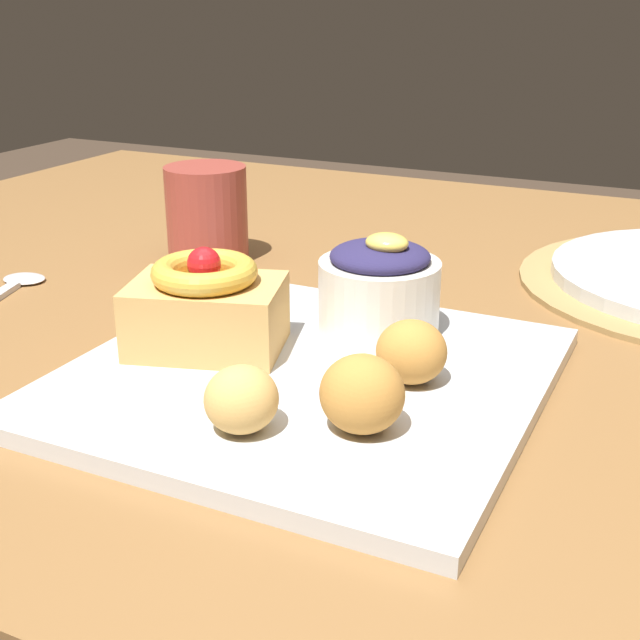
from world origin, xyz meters
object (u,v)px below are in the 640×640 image
object	(u,v)px
cake_slice	(206,307)
spoon	(9,288)
fritter_middle	(362,394)
front_plate	(307,377)
fritter_front	(411,352)
berry_ramekin	(379,288)
coffee_mug	(207,214)
fritter_back	(241,399)

from	to	relation	value
cake_slice	spoon	bearing A→B (deg)	167.12
fritter_middle	spoon	xyz separation A→B (m)	(-0.39, 0.12, -0.03)
front_plate	spoon	bearing A→B (deg)	169.91
front_plate	fritter_front	size ratio (longest dim) A/B	6.60
cake_slice	berry_ramekin	world-z (taller)	berry_ramekin
spoon	coffee_mug	world-z (taller)	coffee_mug
cake_slice	coffee_mug	size ratio (longest dim) A/B	1.30
fritter_middle	fritter_back	size ratio (longest dim) A/B	1.12
fritter_back	spoon	distance (m)	0.36
cake_slice	fritter_middle	xyz separation A→B (m)	(0.14, -0.06, -0.01)
cake_slice	coffee_mug	world-z (taller)	coffee_mug
berry_ramekin	fritter_front	bearing A→B (deg)	-54.36
berry_ramekin	fritter_back	xyz separation A→B (m)	(-0.01, -0.17, -0.01)
fritter_front	spoon	xyz separation A→B (m)	(-0.39, 0.04, -0.03)
cake_slice	berry_ramekin	xyz separation A→B (m)	(0.10, 0.08, 0.00)
front_plate	fritter_front	world-z (taller)	fritter_front
front_plate	coffee_mug	xyz separation A→B (m)	(-0.21, 0.21, 0.04)
cake_slice	fritter_back	world-z (taller)	cake_slice
fritter_back	coffee_mug	xyz separation A→B (m)	(-0.22, 0.30, 0.01)
front_plate	fritter_back	size ratio (longest dim) A/B	6.90
fritter_front	berry_ramekin	bearing A→B (deg)	125.64
fritter_back	coffee_mug	size ratio (longest dim) A/B	0.47
cake_slice	coffee_mug	bearing A→B (deg)	122.64
front_plate	cake_slice	size ratio (longest dim) A/B	2.50
fritter_middle	spoon	world-z (taller)	fritter_middle
cake_slice	fritter_front	bearing A→B (deg)	4.09
fritter_front	fritter_middle	world-z (taller)	fritter_middle
berry_ramekin	fritter_back	bearing A→B (deg)	-94.46
fritter_front	coffee_mug	distance (m)	0.34
berry_ramekin	fritter_back	world-z (taller)	berry_ramekin
front_plate	coffee_mug	world-z (taller)	coffee_mug
fritter_front	fritter_middle	bearing A→B (deg)	-92.46
fritter_front	coffee_mug	world-z (taller)	coffee_mug
coffee_mug	spoon	bearing A→B (deg)	-125.38
front_plate	fritter_back	xyz separation A→B (m)	(0.00, -0.09, 0.03)
fritter_back	front_plate	bearing A→B (deg)	92.41
coffee_mug	cake_slice	bearing A→B (deg)	-57.36
berry_ramekin	coffee_mug	size ratio (longest dim) A/B	0.96
front_plate	cake_slice	bearing A→B (deg)	178.78
fritter_middle	berry_ramekin	bearing A→B (deg)	108.38
fritter_front	spoon	world-z (taller)	fritter_front
spoon	fritter_back	bearing A→B (deg)	-130.75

